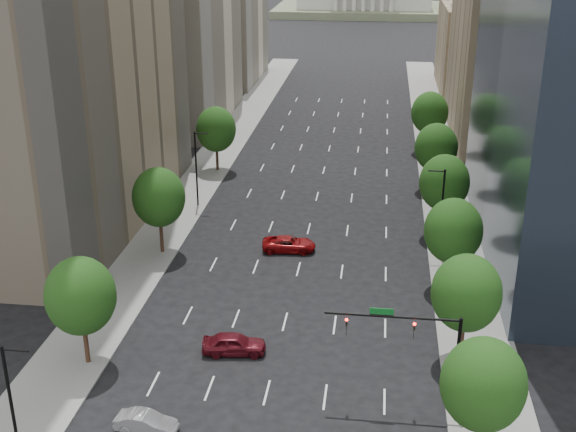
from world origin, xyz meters
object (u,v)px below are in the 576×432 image
at_px(traffic_signal, 421,340).
at_px(car_silver, 146,423).
at_px(car_maroon, 234,344).
at_px(car_red_far, 289,244).

relative_size(traffic_signal, car_silver, 2.20).
relative_size(traffic_signal, car_maroon, 1.85).
relative_size(car_maroon, car_silver, 1.19).
bearing_deg(car_maroon, car_silver, 152.07).
bearing_deg(car_maroon, traffic_signal, -115.63).
height_order(car_silver, car_red_far, car_red_far).
xyz_separation_m(traffic_signal, car_red_far, (-11.96, 24.07, -4.43)).
height_order(traffic_signal, car_silver, traffic_signal).
relative_size(traffic_signal, car_red_far, 1.70).
relative_size(car_silver, car_red_far, 0.77).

